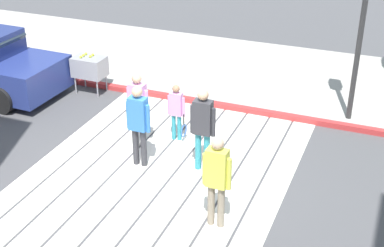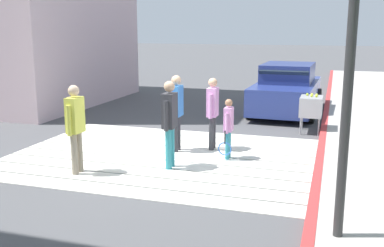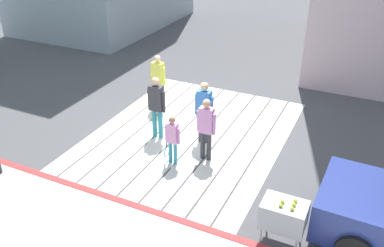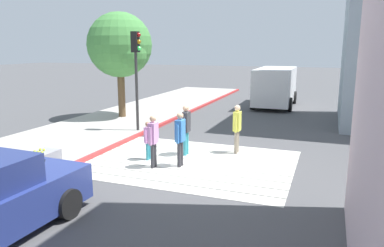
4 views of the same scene
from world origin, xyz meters
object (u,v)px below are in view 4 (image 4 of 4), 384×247
object	(u,v)px
pedestrian_teen_behind	(186,126)
pedestrian_child_with_racket	(148,139)
tennis_ball_cart	(43,161)
traffic_light_corner	(136,61)
pedestrian_adult_side	(153,138)
van_down_street	(275,86)
street_tree	(121,47)
pedestrian_adult_lead	(237,125)
pedestrian_adult_trailing	(180,135)

from	to	relation	value
pedestrian_teen_behind	pedestrian_child_with_racket	world-z (taller)	pedestrian_teen_behind
pedestrian_teen_behind	tennis_ball_cart	bearing A→B (deg)	-121.52
traffic_light_corner	pedestrian_adult_side	bearing A→B (deg)	-55.88
van_down_street	pedestrian_child_with_racket	xyz separation A→B (m)	(-2.25, -12.72, -0.56)
street_tree	pedestrian_adult_lead	distance (m)	8.41
van_down_street	traffic_light_corner	size ratio (longest dim) A/B	1.23
street_tree	pedestrian_child_with_racket	bearing A→B (deg)	-52.98
pedestrian_adult_side	street_tree	bearing A→B (deg)	127.15
pedestrian_teen_behind	van_down_street	bearing A→B (deg)	83.69
pedestrian_child_with_racket	pedestrian_adult_trailing	bearing A→B (deg)	-12.31
pedestrian_adult_side	tennis_ball_cart	bearing A→B (deg)	-130.04
traffic_light_corner	pedestrian_child_with_racket	xyz separation A→B (m)	(2.18, -3.33, -2.32)
traffic_light_corner	pedestrian_adult_side	xyz separation A→B (m)	(2.69, -3.98, -2.09)
van_down_street	pedestrian_child_with_racket	distance (m)	12.93
tennis_ball_cart	pedestrian_adult_trailing	xyz separation A→B (m)	(2.74, 2.78, 0.29)
street_tree	van_down_street	bearing A→B (deg)	46.15
street_tree	pedestrian_adult_side	world-z (taller)	street_tree
street_tree	pedestrian_teen_behind	world-z (taller)	street_tree
street_tree	pedestrian_adult_lead	world-z (taller)	street_tree
pedestrian_teen_behind	pedestrian_adult_side	bearing A→B (deg)	-105.19
pedestrian_adult_lead	pedestrian_teen_behind	size ratio (longest dim) A/B	0.98
pedestrian_child_with_racket	street_tree	bearing A→B (deg)	127.02
van_down_street	tennis_ball_cart	xyz separation A→B (m)	(-3.75, -15.77, -0.58)
traffic_light_corner	pedestrian_child_with_racket	world-z (taller)	traffic_light_corner
tennis_ball_cart	pedestrian_child_with_racket	xyz separation A→B (m)	(1.51, 3.05, 0.02)
tennis_ball_cart	pedestrian_adult_side	bearing A→B (deg)	49.96
traffic_light_corner	pedestrian_adult_side	distance (m)	5.24
van_down_street	tennis_ball_cart	size ratio (longest dim) A/B	5.14
van_down_street	pedestrian_teen_behind	distance (m)	11.85
van_down_street	street_tree	size ratio (longest dim) A/B	0.98
traffic_light_corner	pedestrian_adult_trailing	xyz separation A→B (m)	(3.42, -3.60, -2.05)
pedestrian_adult_trailing	street_tree	bearing A→B (deg)	132.71
pedestrian_child_with_racket	tennis_ball_cart	bearing A→B (deg)	-116.30
pedestrian_adult_side	pedestrian_adult_trailing	bearing A→B (deg)	27.62
street_tree	traffic_light_corner	bearing A→B (deg)	-48.48
traffic_light_corner	pedestrian_adult_trailing	distance (m)	5.37
van_down_street	traffic_light_corner	bearing A→B (deg)	-115.25
pedestrian_adult_side	van_down_street	bearing A→B (deg)	82.61
traffic_light_corner	pedestrian_adult_trailing	size ratio (longest dim) A/B	2.50
tennis_ball_cart	pedestrian_adult_side	size ratio (longest dim) A/B	0.63
pedestrian_adult_lead	van_down_street	bearing A→B (deg)	91.35
tennis_ball_cart	pedestrian_adult_lead	xyz separation A→B (m)	(4.01, 4.83, 0.29)
van_down_street	pedestrian_adult_trailing	bearing A→B (deg)	-94.46
traffic_light_corner	tennis_ball_cart	xyz separation A→B (m)	(0.68, -6.38, -2.34)
tennis_ball_cart	pedestrian_teen_behind	bearing A→B (deg)	58.48
pedestrian_adult_lead	pedestrian_teen_behind	world-z (taller)	pedestrian_teen_behind
traffic_light_corner	pedestrian_adult_trailing	world-z (taller)	traffic_light_corner
tennis_ball_cart	pedestrian_teen_behind	xyz separation A→B (m)	(2.45, 3.99, 0.31)
pedestrian_adult_lead	street_tree	bearing A→B (deg)	149.64
pedestrian_adult_lead	pedestrian_adult_trailing	size ratio (longest dim) A/B	0.99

